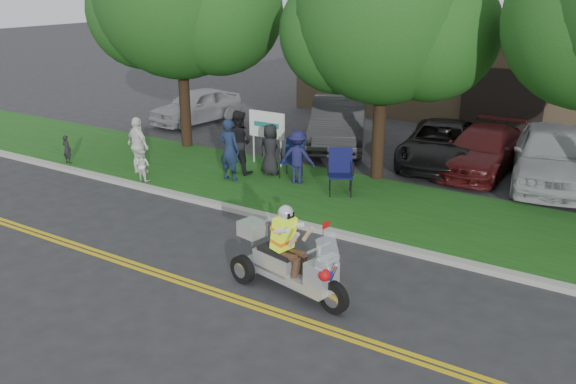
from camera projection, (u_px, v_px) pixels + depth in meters
The scene contains 24 objects.
ground at pixel (202, 272), 12.12m from camera, with size 120.00×120.00×0.00m, color #28282B.
centerline_near at pixel (182, 284), 11.66m from camera, with size 60.00×0.10×0.01m, color gold.
centerline_far at pixel (188, 280), 11.78m from camera, with size 60.00×0.10×0.01m, color gold.
curb at pixel (284, 221), 14.53m from camera, with size 60.00×0.25×0.12m, color #A8A89E.
grass_verge at pixel (328, 195), 16.25m from camera, with size 60.00×4.00×0.10m, color #1C4813.
commercial_building at pixel (528, 67), 25.58m from camera, with size 18.00×8.20×4.00m.
tree_left at pixel (181, 1), 19.36m from camera, with size 6.62×5.40×7.78m.
tree_mid at pixel (387, 22), 16.14m from camera, with size 5.88×4.80×7.05m.
business_sign at pixel (267, 128), 18.43m from camera, with size 1.25×0.06×1.75m.
trike_scooter at pixel (287, 262), 11.21m from camera, with size 2.60×1.12×1.70m.
lawn_chair_a at pixel (293, 156), 17.47m from camera, with size 0.63×0.65×1.08m.
lawn_chair_b at pixel (340, 168), 16.11m from camera, with size 0.87×0.88×1.20m.
spectator_adult_left at pixel (229, 150), 17.08m from camera, with size 0.64×0.42×1.77m, color #16223F.
spectator_adult_mid at pixel (238, 142), 17.69m from camera, with size 0.90×0.70×1.86m, color black.
spectator_adult_right at pixel (138, 146), 17.65m from camera, with size 0.98×0.41×1.68m, color white.
spectator_chair_a at pixel (298, 157), 16.87m from camera, with size 0.97×0.56×1.50m, color #191A48.
spectator_chair_b at pixel (270, 149), 17.63m from camera, with size 0.73×0.47×1.49m, color black.
child_left at pixel (67, 149), 18.78m from camera, with size 0.32×0.21×0.88m, color black.
child_right at pixel (143, 165), 17.15m from camera, with size 0.44×0.34×0.91m, color silver.
parked_car_far_left at pixel (197, 106), 24.46m from camera, with size 1.63×4.05×1.38m, color #999B9F.
parked_car_left at pixel (339, 122), 21.04m from camera, with size 1.78×5.10×1.68m, color #303033.
parked_car_mid at pixel (441, 144), 18.95m from camera, with size 2.19×4.75×1.32m, color black.
parked_car_right at pixel (482, 150), 18.29m from camera, with size 1.83×4.50×1.31m, color #471011.
parked_car_far_right at pixel (552, 155), 17.02m from camera, with size 2.01×5.00×1.70m, color #ACAFB4.
Camera 1 is at (7.28, -8.30, 5.54)m, focal length 38.00 mm.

